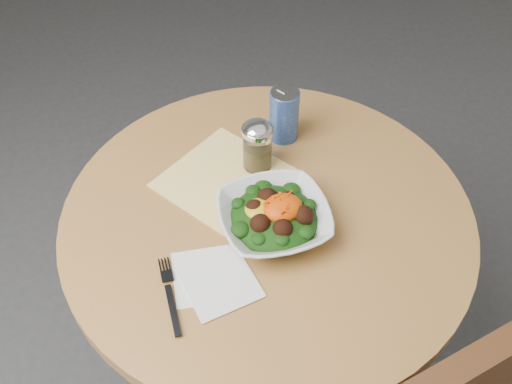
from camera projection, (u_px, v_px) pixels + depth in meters
ground at (264, 367)px, 1.79m from camera, size 6.00×6.00×0.00m
table at (266, 264)px, 1.39m from camera, size 0.90×0.90×0.75m
cloth_napkin at (223, 177)px, 1.31m from camera, size 0.33×0.32×0.00m
paper_napkins at (214, 279)px, 1.12m from camera, size 0.17×0.18×0.00m
salad_bowl at (274, 217)px, 1.19m from camera, size 0.27×0.27×0.09m
fork at (170, 293)px, 1.09m from camera, size 0.05×0.18×0.00m
spice_shaker at (257, 146)px, 1.29m from camera, size 0.07×0.07×0.13m
beverage_can at (284, 115)px, 1.36m from camera, size 0.07×0.07×0.14m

